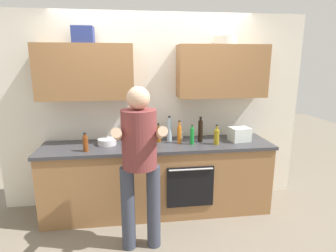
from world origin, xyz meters
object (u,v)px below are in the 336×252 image
at_px(bottle_water, 169,130).
at_px(cup_coffee, 181,135).
at_px(bottle_soda, 192,136).
at_px(bottle_soy, 200,131).
at_px(bottle_vinegar, 85,143).
at_px(bottle_hotsauce, 142,136).
at_px(bottle_syrup, 158,135).
at_px(grocery_bag_produce, 239,134).
at_px(cup_ceramic, 133,140).
at_px(bottle_oil, 217,137).
at_px(bottle_juice, 179,134).
at_px(mixing_bowl, 107,142).
at_px(person_standing, 140,157).

bearing_deg(bottle_water, cup_coffee, 28.06).
xyz_separation_m(bottle_soda, bottle_soy, (0.13, 0.09, 0.04)).
bearing_deg(bottle_vinegar, bottle_hotsauce, 21.59).
xyz_separation_m(bottle_soda, bottle_syrup, (-0.40, 0.16, -0.01)).
xyz_separation_m(bottle_hotsauce, grocery_bag_produce, (1.25, -0.08, -0.00)).
relative_size(bottle_water, bottle_vinegar, 1.46).
relative_size(bottle_water, cup_ceramic, 3.11).
xyz_separation_m(bottle_oil, bottle_hotsauce, (-0.91, 0.19, -0.01)).
bearing_deg(bottle_hotsauce, grocery_bag_produce, -3.61).
bearing_deg(cup_coffee, bottle_juice, -104.58).
height_order(bottle_juice, bottle_soy, bottle_soy).
distance_m(bottle_oil, mixing_bowl, 1.35).
relative_size(bottle_oil, bottle_soy, 0.76).
height_order(person_standing, grocery_bag_produce, person_standing).
bearing_deg(person_standing, bottle_soy, 42.82).
distance_m(bottle_soy, mixing_bowl, 1.17).
relative_size(bottle_juice, bottle_water, 0.89).
bearing_deg(cup_coffee, bottle_syrup, -159.87).
xyz_separation_m(bottle_syrup, bottle_oil, (0.70, -0.20, 0.00)).
xyz_separation_m(bottle_syrup, cup_ceramic, (-0.32, -0.07, -0.04)).
bearing_deg(bottle_oil, grocery_bag_produce, 17.73).
bearing_deg(bottle_hotsauce, cup_coffee, 13.22).
bearing_deg(bottle_vinegar, bottle_syrup, 17.16).
distance_m(person_standing, bottle_juice, 0.88).
bearing_deg(cup_coffee, bottle_vinegar, -162.05).
relative_size(bottle_oil, bottle_hotsauce, 1.09).
bearing_deg(cup_ceramic, grocery_bag_produce, -0.97).
xyz_separation_m(bottle_juice, bottle_hotsauce, (-0.47, 0.08, -0.03)).
height_order(bottle_water, bottle_soy, bottle_soy).
height_order(bottle_water, bottle_syrup, bottle_water).
relative_size(person_standing, bottle_juice, 5.81).
bearing_deg(bottle_syrup, bottle_soda, -21.81).
height_order(bottle_water, cup_coffee, bottle_water).
relative_size(bottle_vinegar, cup_coffee, 2.52).
bearing_deg(bottle_syrup, bottle_hotsauce, -177.32).
relative_size(bottle_soy, cup_ceramic, 3.13).
distance_m(bottle_juice, bottle_syrup, 0.27).
xyz_separation_m(bottle_soda, cup_ceramic, (-0.71, 0.09, -0.06)).
height_order(bottle_juice, bottle_soda, bottle_juice).
relative_size(bottle_soda, cup_ceramic, 2.38).
distance_m(bottle_soy, grocery_bag_produce, 0.51).
height_order(bottle_soy, cup_ceramic, bottle_soy).
xyz_separation_m(cup_ceramic, grocery_bag_produce, (1.35, -0.02, 0.04)).
relative_size(bottle_soda, cup_coffee, 2.82).
xyz_separation_m(person_standing, bottle_oil, (0.96, 0.60, 0.00)).
height_order(bottle_syrup, cup_ceramic, bottle_syrup).
height_order(bottle_vinegar, cup_ceramic, bottle_vinegar).
distance_m(bottle_soda, bottle_syrup, 0.43).
height_order(cup_ceramic, mixing_bowl, cup_ceramic).
xyz_separation_m(bottle_vinegar, bottle_syrup, (0.86, 0.26, 0.00)).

